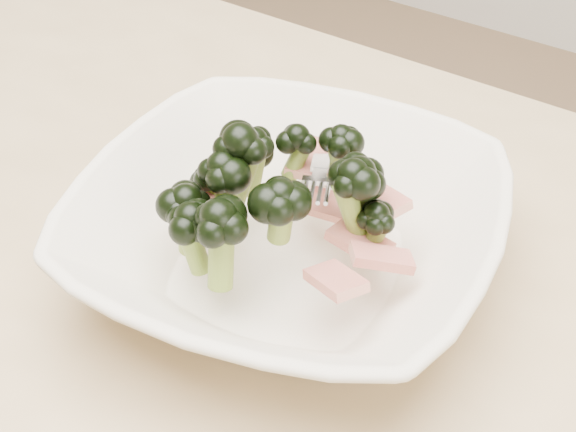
# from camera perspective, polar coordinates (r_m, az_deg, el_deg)

# --- Properties ---
(dining_table) EXTENTS (1.20, 0.80, 0.75)m
(dining_table) POSITION_cam_1_polar(r_m,az_deg,el_deg) (0.66, -9.71, -10.63)
(dining_table) COLOR tan
(dining_table) RESTS_ON ground
(broccoli_dish) EXTENTS (0.35, 0.35, 0.12)m
(broccoli_dish) POSITION_cam_1_polar(r_m,az_deg,el_deg) (0.56, -0.14, -0.68)
(broccoli_dish) COLOR silver
(broccoli_dish) RESTS_ON dining_table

